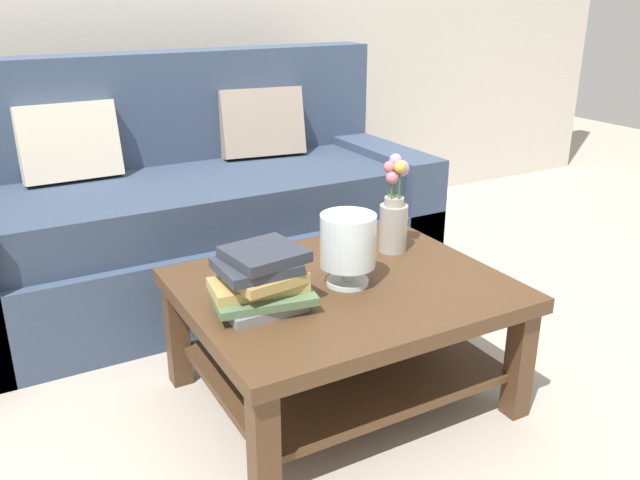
{
  "coord_description": "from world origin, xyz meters",
  "views": [
    {
      "loc": [
        -1.02,
        -1.94,
        1.33
      ],
      "look_at": [
        -0.0,
        -0.11,
        0.53
      ],
      "focal_mm": 37.26,
      "sensor_mm": 36.0,
      "label": 1
    }
  ],
  "objects_px": {
    "couch": "(192,214)",
    "book_stack_main": "(261,280)",
    "coffee_table": "(340,317)",
    "flower_pitcher": "(394,213)",
    "glass_hurricane_vase": "(348,243)"
  },
  "relations": [
    {
      "from": "flower_pitcher",
      "to": "couch",
      "type": "bearing_deg",
      "value": 114.85
    },
    {
      "from": "coffee_table",
      "to": "flower_pitcher",
      "type": "relative_size",
      "value": 2.86
    },
    {
      "from": "book_stack_main",
      "to": "coffee_table",
      "type": "bearing_deg",
      "value": 6.18
    },
    {
      "from": "book_stack_main",
      "to": "flower_pitcher",
      "type": "distance_m",
      "value": 0.64
    },
    {
      "from": "glass_hurricane_vase",
      "to": "flower_pitcher",
      "type": "height_order",
      "value": "flower_pitcher"
    },
    {
      "from": "book_stack_main",
      "to": "glass_hurricane_vase",
      "type": "relative_size",
      "value": 1.36
    },
    {
      "from": "couch",
      "to": "glass_hurricane_vase",
      "type": "xyz_separation_m",
      "value": [
        0.14,
        -1.12,
        0.21
      ]
    },
    {
      "from": "coffee_table",
      "to": "flower_pitcher",
      "type": "distance_m",
      "value": 0.44
    },
    {
      "from": "couch",
      "to": "coffee_table",
      "type": "height_order",
      "value": "couch"
    },
    {
      "from": "couch",
      "to": "book_stack_main",
      "type": "height_order",
      "value": "couch"
    },
    {
      "from": "coffee_table",
      "to": "glass_hurricane_vase",
      "type": "relative_size",
      "value": 4.33
    },
    {
      "from": "couch",
      "to": "book_stack_main",
      "type": "xyz_separation_m",
      "value": [
        -0.17,
        -1.14,
        0.16
      ]
    },
    {
      "from": "book_stack_main",
      "to": "couch",
      "type": "bearing_deg",
      "value": 81.62
    },
    {
      "from": "coffee_table",
      "to": "couch",
      "type": "bearing_deg",
      "value": 96.43
    },
    {
      "from": "couch",
      "to": "glass_hurricane_vase",
      "type": "distance_m",
      "value": 1.15
    }
  ]
}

